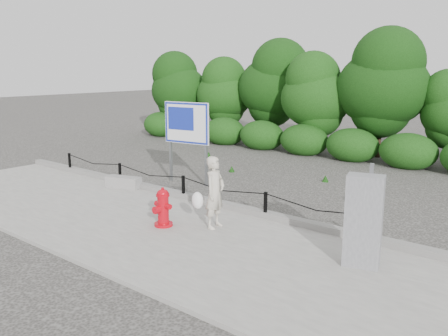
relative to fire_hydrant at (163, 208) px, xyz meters
The scene contains 10 objects.
ground 2.16m from the fire_hydrant, 122.27° to the left, with size 90.00×90.00×0.00m, color #2D2B28.
sidewalk 1.23m from the fire_hydrant, 169.10° to the right, with size 14.00×4.00×0.08m, color gray.
curb 2.18m from the fire_hydrant, 121.56° to the left, with size 14.00×0.22×0.14m, color slate.
chain_barrier 2.11m from the fire_hydrant, 122.27° to the left, with size 10.06×0.06×0.60m.
treeline 10.92m from the fire_hydrant, 93.14° to the left, with size 20.25×3.72×4.70m.
fire_hydrant is the anchor object (origin of this frame).
pedestrian 1.13m from the fire_hydrant, 34.82° to the left, with size 0.70×0.59×1.50m.
concrete_block 3.54m from the fire_hydrant, 154.25° to the left, with size 0.98×0.34×0.31m, color gray.
utility_cabinet 4.14m from the fire_hydrant, ahead, with size 0.66×0.50×1.72m.
advertising_sign 4.20m from the fire_hydrant, 126.16° to the left, with size 1.48×0.32×2.38m.
Camera 1 is at (8.11, -8.34, 3.36)m, focal length 38.00 mm.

